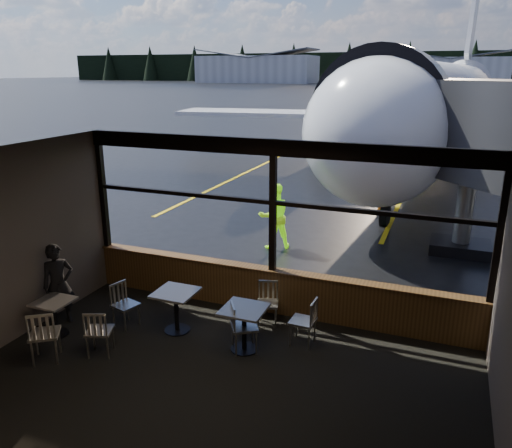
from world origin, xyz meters
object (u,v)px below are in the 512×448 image
Objects in this scene: chair_near_e at (303,322)px; jet_bridge at (472,160)px; chair_near_w at (244,327)px; passenger at (58,284)px; cafe_table_near at (244,329)px; chair_left_s at (45,334)px; chair_near_n at (267,304)px; cone_nose at (383,203)px; chair_mid_s at (100,331)px; ground_crew at (274,216)px; airliner at (446,49)px; chair_mid_w at (126,305)px; cafe_table_mid at (176,311)px; cafe_table_left at (55,318)px.

jet_bridge is at bearing -20.12° from chair_near_e.
passenger is at bearing -117.02° from chair_near_w.
chair_left_s is at bearing -153.26° from cafe_table_near.
chair_near_n is 1.73× the size of cone_nose.
chair_left_s is 12.41m from cone_nose.
chair_mid_s reaches higher than chair_near_n.
ground_crew reaches higher than chair_near_n.
chair_near_e is 3.53m from chair_mid_s.
airliner is 41.17× the size of chair_near_w.
chair_near_e is at bearing -6.26° from chair_left_s.
chair_left_s reaches higher than chair_mid_w.
chair_near_w is 1.04× the size of chair_mid_w.
ground_crew reaches higher than cafe_table_mid.
jet_bridge reaches higher than cafe_table_near.
cafe_table_mid is 5.08m from ground_crew.
chair_near_n is at bearing 71.91° from ground_crew.
cafe_table_near is 0.92× the size of chair_mid_s.
airliner is at bearing 95.21° from jet_bridge.
jet_bridge is (1.26, -13.88, -3.25)m from airliner.
cafe_table_near is 0.93× the size of chair_mid_w.
chair_near_e is at bearing -112.33° from jet_bridge.
chair_near_n is (-3.50, -6.03, -2.04)m from jet_bridge.
chair_mid_w is (-4.73, -20.97, -5.28)m from airliner.
cone_nose is at bearing 84.43° from cafe_table_near.
chair_mid_s is 0.88m from chair_left_s.
airliner reaches higher than chair_left_s.
cafe_table_mid is 0.95× the size of chair_near_n.
chair_mid_s is 11.73m from cone_nose.
cafe_table_left reaches higher than cone_nose.
chair_mid_s is at bearing 25.26° from chair_near_n.
chair_near_n is (-0.84, 0.47, -0.02)m from chair_near_e.
cafe_table_left is at bearing -37.67° from chair_mid_w.
cafe_table_mid is 0.90× the size of chair_near_e.
ground_crew is (0.98, 6.24, 0.46)m from chair_mid_s.
passenger reaches higher than cafe_table_mid.
jet_bridge is 12.93× the size of chair_mid_w.
chair_left_s is at bearing -108.76° from cone_nose.
airliner reaches higher than chair_mid_w.
cafe_table_near is 1.45m from cafe_table_mid.
cafe_table_near is at bearing 3.33° from chair_mid_s.
cone_nose is (0.10, 9.68, -0.20)m from chair_near_e.
cone_nose is at bearing 37.00° from chair_left_s.
chair_mid_s is at bearing -97.15° from airliner.
ground_crew is at bearing 60.00° from chair_mid_s.
ground_crew is at bearing -114.33° from cone_nose.
jet_bridge is 5.41m from ground_crew.
chair_mid_s is 0.49× the size of ground_crew.
cafe_table_mid is at bearing 101.91° from chair_near_e.
chair_left_s reaches higher than cafe_table_left.
chair_near_n is (3.50, 1.81, 0.08)m from cafe_table_left.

